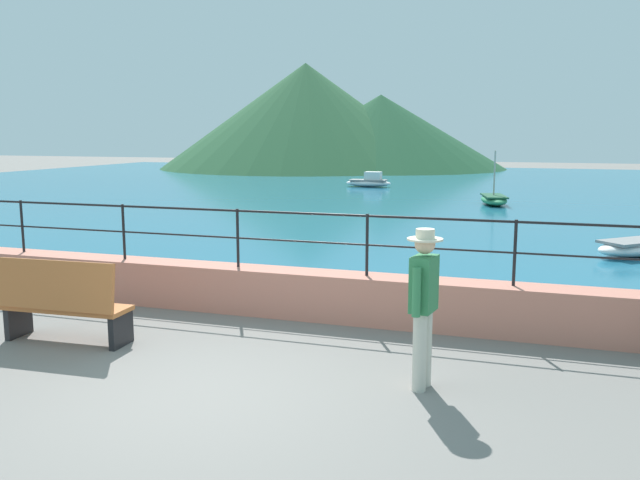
% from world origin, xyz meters
% --- Properties ---
extents(ground_plane, '(120.00, 120.00, 0.00)m').
position_xyz_m(ground_plane, '(0.00, 0.00, 0.00)').
color(ground_plane, slate).
extents(promenade_wall, '(20.00, 0.56, 0.70)m').
position_xyz_m(promenade_wall, '(0.00, 3.20, 0.35)').
color(promenade_wall, tan).
rests_on(promenade_wall, ground).
extents(railing, '(18.44, 0.04, 0.90)m').
position_xyz_m(railing, '(0.00, 3.20, 1.33)').
color(railing, black).
rests_on(railing, promenade_wall).
extents(lake_water, '(64.00, 44.32, 0.06)m').
position_xyz_m(lake_water, '(0.00, 25.84, 0.03)').
color(lake_water, '#236B89').
rests_on(lake_water, ground).
extents(hill_main, '(22.73, 22.73, 8.09)m').
position_xyz_m(hill_main, '(-14.24, 43.59, 4.04)').
color(hill_main, '#285633').
rests_on(hill_main, ground).
extents(hill_secondary, '(19.29, 19.29, 5.65)m').
position_xyz_m(hill_secondary, '(-8.49, 44.62, 2.82)').
color(hill_secondary, '#1E4C2D').
rests_on(hill_secondary, ground).
extents(bench_main, '(1.73, 0.64, 1.13)m').
position_xyz_m(bench_main, '(-2.52, 1.00, 0.56)').
color(bench_main, '#B76633').
rests_on(bench_main, ground).
extents(person_walking, '(0.38, 0.56, 1.75)m').
position_xyz_m(person_walking, '(2.22, 0.93, 0.98)').
color(person_walking, beige).
rests_on(person_walking, ground).
extents(boat_0, '(1.40, 2.45, 2.03)m').
position_xyz_m(boat_0, '(1.74, 19.82, 0.26)').
color(boat_0, '#338C59').
rests_on(boat_0, lake_water).
extents(boat_2, '(2.31, 0.92, 0.76)m').
position_xyz_m(boat_2, '(-4.81, 26.57, 0.33)').
color(boat_2, white).
rests_on(boat_2, lake_water).
extents(boat_5, '(2.29, 2.23, 0.36)m').
position_xyz_m(boat_5, '(5.50, 9.98, 0.26)').
color(boat_5, white).
rests_on(boat_5, lake_water).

